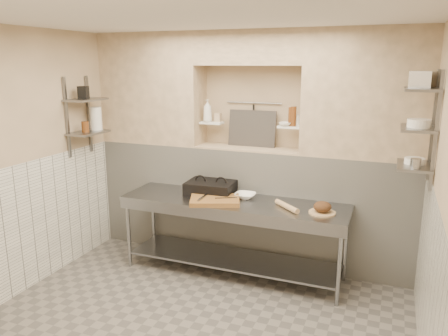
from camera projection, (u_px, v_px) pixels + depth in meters
The scene contains 47 objects.
floor at pixel (189, 333), 4.11m from camera, with size 4.00×3.90×0.10m, color slate.
ceiling at pixel (182, 8), 3.43m from camera, with size 4.00×3.90×0.10m, color silver.
wall_left at pixel (8, 165), 4.50m from camera, with size 0.10×3.90×2.80m, color #CAAD88.
wall_back at pixel (255, 146), 5.58m from camera, with size 4.00×0.10×2.80m, color #CAAD88.
backwall_lower at pixel (248, 203), 5.52m from camera, with size 4.00×0.40×1.40m, color silver.
alcove_sill at pixel (249, 148), 5.36m from camera, with size 1.30×0.40×0.02m, color #CAAD88.
backwall_pillar_left at pixel (153, 89), 5.66m from camera, with size 1.35×0.40×1.40m, color #CAAD88.
backwall_pillar_right at pixel (366, 94), 4.72m from camera, with size 1.35×0.40×1.40m, color #CAAD88.
backwall_header at pixel (251, 48), 5.08m from camera, with size 1.30×0.40×0.40m, color #CAAD88.
wainscot_left at pixel (19, 230), 4.64m from camera, with size 0.02×3.90×1.40m, color silver.
wainscot_right at pixel (430, 303), 3.23m from camera, with size 0.02×3.90×1.40m, color silver.
alcove_shelf_left at pixel (212, 123), 5.46m from camera, with size 0.28×0.16×0.03m, color white.
alcove_shelf_right at pixel (290, 127), 5.11m from camera, with size 0.28×0.16×0.03m, color white.
utensil_rail at pixel (254, 103), 5.38m from camera, with size 0.02×0.02×0.70m, color gray.
hanging_steel at pixel (253, 117), 5.40m from camera, with size 0.02×0.02×0.30m, color black.
splash_panel at pixel (252, 129), 5.39m from camera, with size 0.60×0.02×0.45m, color #383330.
shelf_rail_left_a at pixel (89, 114), 5.51m from camera, with size 0.03×0.03×0.95m, color slate.
shelf_rail_left_b at pixel (67, 118), 5.15m from camera, with size 0.03×0.03×0.95m, color slate.
wall_shelf_left_lower at pixel (88, 133), 5.33m from camera, with size 0.30×0.50×0.03m, color slate.
wall_shelf_left_upper at pixel (86, 100), 5.24m from camera, with size 0.30×0.50×0.03m, color slate.
shelf_rail_right_a at pixel (433, 126), 4.10m from camera, with size 0.03×0.03×1.05m, color slate.
shelf_rail_right_b at pixel (436, 132), 3.74m from camera, with size 0.03×0.03×1.05m, color slate.
wall_shelf_right_lower at pixel (414, 166), 4.05m from camera, with size 0.30×0.50×0.03m, color slate.
wall_shelf_right_mid at pixel (418, 128), 3.97m from camera, with size 0.30×0.50×0.03m, color slate.
wall_shelf_right_upper at pixel (422, 89), 3.88m from camera, with size 0.30×0.50×0.03m, color slate.
prep_table at pixel (233, 222), 5.02m from camera, with size 2.60×0.70×0.90m.
panini_press at pixel (211, 188), 5.21m from camera, with size 0.57×0.43×0.15m.
cutting_board at pixel (215, 200), 4.91m from camera, with size 0.55×0.38×0.05m, color brown.
knife_blade at pixel (226, 198), 4.91m from camera, with size 0.25×0.03×0.01m, color gray.
tongs at pixel (203, 197), 4.91m from camera, with size 0.02×0.02×0.27m, color gray.
mixing_bowl at pixel (245, 196), 5.06m from camera, with size 0.24×0.24×0.06m, color white.
rolling_pin at pixel (287, 206), 4.69m from camera, with size 0.06×0.06×0.39m, color tan.
bread_board at pixel (322, 213), 4.55m from camera, with size 0.28×0.28×0.02m, color tan.
bread_loaf at pixel (322, 207), 4.54m from camera, with size 0.19×0.19×0.11m, color #4C2D19.
bottle_soap at pixel (208, 111), 5.40m from camera, with size 0.11×0.11×0.28m, color white.
jar_alcove at pixel (218, 117), 5.44m from camera, with size 0.07×0.07×0.11m, color #CAAD88.
bowl_alcove at pixel (285, 124), 5.09m from camera, with size 0.14×0.14×0.04m, color white.
condiment_a at pixel (294, 116), 5.05m from camera, with size 0.06×0.06×0.23m, color #5A2E12.
condiment_b at pixel (291, 117), 5.08m from camera, with size 0.05×0.05×0.22m, color #5A2E12.
condiment_c at pixel (297, 120), 5.10m from camera, with size 0.08×0.08×0.13m, color white.
jug_left at pixel (96, 118), 5.44m from camera, with size 0.14×0.14×0.28m, color white.
jar_left at pixel (85, 127), 5.27m from camera, with size 0.09×0.09×0.13m, color #5A2E12.
box_left_upper at pixel (83, 92), 5.18m from camera, with size 0.11×0.11×0.15m, color black.
bowl_right at pixel (415, 161), 4.06m from camera, with size 0.18×0.18×0.06m, color white.
canister_right at pixel (416, 164), 3.87m from camera, with size 0.09×0.09×0.09m, color gray.
bowl_right_mid at pixel (419, 123), 3.92m from camera, with size 0.20×0.20×0.07m, color white.
basket_right at pixel (423, 79), 3.91m from camera, with size 0.19×0.23×0.15m, color gray.
Camera 1 is at (1.63, -3.26, 2.43)m, focal length 35.00 mm.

